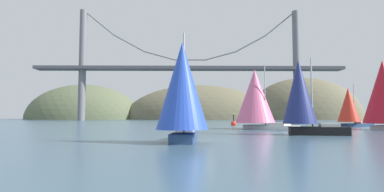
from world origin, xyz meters
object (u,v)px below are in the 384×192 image
(channel_buoy, at_px, (234,124))
(sailboat_scarlet_sail, at_px, (349,106))
(sailboat_pink_spinnaker, at_px, (256,97))
(sailboat_crimson_sail, at_px, (384,93))
(sailboat_navy_sail, at_px, (301,95))
(sailboat_blue_spinnaker, at_px, (182,90))

(channel_buoy, bearing_deg, sailboat_scarlet_sail, -21.51)
(sailboat_scarlet_sail, relative_size, sailboat_pink_spinnaker, 0.81)
(sailboat_crimson_sail, relative_size, sailboat_scarlet_sail, 1.31)
(sailboat_navy_sail, relative_size, sailboat_scarlet_sail, 1.03)
(sailboat_navy_sail, bearing_deg, sailboat_crimson_sail, 34.89)
(sailboat_crimson_sail, relative_size, channel_buoy, 3.71)
(sailboat_crimson_sail, relative_size, sailboat_pink_spinnaker, 1.06)
(channel_buoy, bearing_deg, sailboat_crimson_sail, -46.67)
(sailboat_scarlet_sail, xyz_separation_m, sailboat_pink_spinnaker, (-18.33, -8.87, 1.03))
(sailboat_navy_sail, relative_size, sailboat_pink_spinnaker, 0.84)
(sailboat_navy_sail, distance_m, sailboat_crimson_sail, 18.87)
(sailboat_blue_spinnaker, relative_size, channel_buoy, 3.11)
(sailboat_navy_sail, height_order, channel_buoy, sailboat_navy_sail)
(sailboat_pink_spinnaker, height_order, channel_buoy, sailboat_pink_spinnaker)
(channel_buoy, bearing_deg, sailboat_navy_sail, -85.42)
(sailboat_blue_spinnaker, height_order, channel_buoy, sailboat_blue_spinnaker)
(sailboat_pink_spinnaker, relative_size, sailboat_blue_spinnaker, 1.13)
(sailboat_navy_sail, xyz_separation_m, sailboat_blue_spinnaker, (-11.81, -8.79, -0.18))
(sailboat_scarlet_sail, height_order, sailboat_pink_spinnaker, sailboat_pink_spinnaker)
(sailboat_crimson_sail, distance_m, sailboat_scarlet_sail, 11.54)
(sailboat_navy_sail, xyz_separation_m, sailboat_scarlet_sail, (16.70, 22.16, -0.43))
(sailboat_navy_sail, height_order, sailboat_pink_spinnaker, sailboat_pink_spinnaker)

